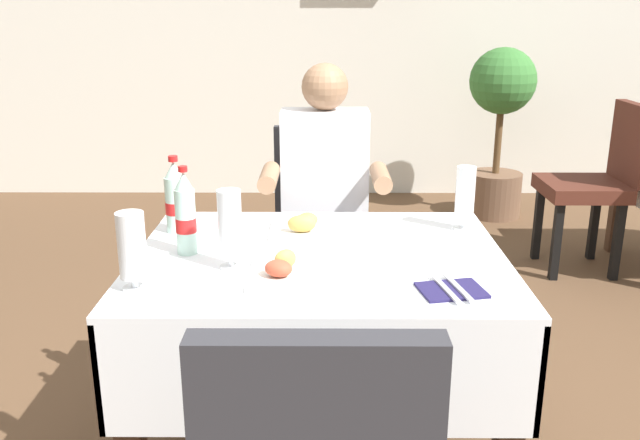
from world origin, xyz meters
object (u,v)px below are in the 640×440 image
seated_diner_far (325,199)px  beer_glass_right (230,227)px  cola_bottle_primary (176,199)px  chair_far_diner_seat (321,227)px  potted_plant_corner (500,119)px  napkin_cutlery_set (451,290)px  plate_near_camera (288,271)px  beer_glass_middle (132,250)px  main_dining_table (320,304)px  plate_far_diner (306,226)px  beer_glass_left (465,196)px  cola_bottle_secondary (186,216)px  background_chair_left (599,177)px

seated_diner_far → beer_glass_right: (-0.27, -0.85, 0.15)m
cola_bottle_primary → chair_far_diner_seat: bearing=52.1°
beer_glass_right → potted_plant_corner: 3.35m
napkin_cutlery_set → cola_bottle_primary: bearing=148.9°
plate_near_camera → beer_glass_middle: beer_glass_middle is taller
main_dining_table → chair_far_diner_seat: 0.85m
plate_far_diner → beer_glass_left: beer_glass_left is taller
cola_bottle_secondary → background_chair_left: size_ratio=0.28×
seated_diner_far → potted_plant_corner: 2.46m
beer_glass_middle → beer_glass_right: bearing=33.5°
seated_diner_far → napkin_cutlery_set: 1.08m
beer_glass_left → cola_bottle_primary: 0.98m
napkin_cutlery_set → chair_far_diner_seat: bearing=107.4°
beer_glass_left → background_chair_left: background_chair_left is taller
main_dining_table → napkin_cutlery_set: 0.49m
cola_bottle_secondary → background_chair_left: cola_bottle_secondary is taller
beer_glass_middle → beer_glass_right: 0.29m
main_dining_table → beer_glass_left: 0.62m
background_chair_left → plate_near_camera: bearing=-130.4°
potted_plant_corner → beer_glass_right: bearing=-117.3°
napkin_cutlery_set → plate_near_camera: bearing=167.2°
beer_glass_middle → cola_bottle_primary: (0.01, 0.50, 0.00)m
seated_diner_far → background_chair_left: bearing=33.5°
chair_far_diner_seat → beer_glass_right: 1.04m
chair_far_diner_seat → beer_glass_left: size_ratio=4.39×
main_dining_table → potted_plant_corner: (1.27, 2.86, 0.15)m
seated_diner_far → beer_glass_middle: 1.14m
main_dining_table → chair_far_diner_seat: chair_far_diner_seat is taller
beer_glass_middle → plate_near_camera: bearing=12.1°
main_dining_table → cola_bottle_primary: cola_bottle_primary is taller
chair_far_diner_seat → cola_bottle_primary: bearing=-127.9°
main_dining_table → beer_glass_left: size_ratio=5.17×
napkin_cutlery_set → background_chair_left: size_ratio=0.20×
background_chair_left → plate_far_diner: bearing=-136.5°
beer_glass_middle → napkin_cutlery_set: size_ratio=1.10×
beer_glass_middle → cola_bottle_secondary: size_ratio=0.78×
seated_diner_far → plate_far_diner: (-0.06, -0.51, 0.05)m
beer_glass_right → potted_plant_corner: (1.53, 2.97, -0.15)m
beer_glass_left → cola_bottle_secondary: (-0.90, -0.24, 0.00)m
chair_far_diner_seat → potted_plant_corner: size_ratio=0.80×
plate_near_camera → beer_glass_right: (-0.17, 0.07, 0.11)m
beer_glass_middle → napkin_cutlery_set: 0.86m
chair_far_diner_seat → plate_near_camera: (-0.09, -1.03, 0.20)m
plate_near_camera → potted_plant_corner: potted_plant_corner is taller
cola_bottle_secondary → beer_glass_right: bearing=-39.4°
plate_near_camera → beer_glass_left: size_ratio=1.11×
beer_glass_right → napkin_cutlery_set: 0.65m
seated_diner_far → beer_glass_right: size_ratio=5.35×
plate_near_camera → seated_diner_far: bearing=83.6°
seated_diner_far → cola_bottle_primary: (-0.50, -0.52, 0.14)m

